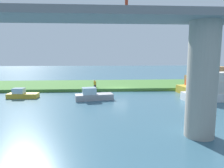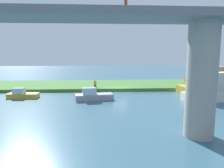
{
  "view_description": "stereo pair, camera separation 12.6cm",
  "coord_description": "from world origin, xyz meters",
  "px_view_note": "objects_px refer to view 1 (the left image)",
  "views": [
    {
      "loc": [
        3.6,
        33.68,
        6.11
      ],
      "look_at": [
        1.66,
        5.0,
        2.0
      ],
      "focal_mm": 33.19,
      "sensor_mm": 36.0,
      "label": 1
    },
    {
      "loc": [
        3.47,
        33.68,
        6.11
      ],
      "look_at": [
        1.66,
        5.0,
        2.0
      ],
      "focal_mm": 33.19,
      "sensor_mm": 36.0,
      "label": 2
    }
  ],
  "objects_px": {
    "person_on_bank": "(95,84)",
    "houseboat_blue": "(208,82)",
    "bridge_pylon": "(202,81)",
    "motorboat_red": "(216,89)",
    "skiff_small": "(93,95)",
    "riverboat_paddlewheel": "(22,94)",
    "mooring_post": "(96,84)"
  },
  "relations": [
    {
      "from": "person_on_bank",
      "to": "houseboat_blue",
      "type": "distance_m",
      "value": 18.45
    },
    {
      "from": "bridge_pylon",
      "to": "motorboat_red",
      "type": "height_order",
      "value": "bridge_pylon"
    },
    {
      "from": "skiff_small",
      "to": "houseboat_blue",
      "type": "height_order",
      "value": "houseboat_blue"
    },
    {
      "from": "person_on_bank",
      "to": "motorboat_red",
      "type": "height_order",
      "value": "motorboat_red"
    },
    {
      "from": "skiff_small",
      "to": "riverboat_paddlewheel",
      "type": "distance_m",
      "value": 10.25
    },
    {
      "from": "motorboat_red",
      "to": "riverboat_paddlewheel",
      "type": "height_order",
      "value": "motorboat_red"
    },
    {
      "from": "person_on_bank",
      "to": "motorboat_red",
      "type": "distance_m",
      "value": 18.29
    },
    {
      "from": "person_on_bank",
      "to": "skiff_small",
      "type": "relative_size",
      "value": 0.26
    },
    {
      "from": "mooring_post",
      "to": "bridge_pylon",
      "type": "bearing_deg",
      "value": 110.83
    },
    {
      "from": "mooring_post",
      "to": "motorboat_red",
      "type": "distance_m",
      "value": 18.59
    },
    {
      "from": "houseboat_blue",
      "to": "riverboat_paddlewheel",
      "type": "distance_m",
      "value": 28.6
    },
    {
      "from": "motorboat_red",
      "to": "riverboat_paddlewheel",
      "type": "xyz_separation_m",
      "value": [
        26.5,
        -3.34,
        -1.03
      ]
    },
    {
      "from": "skiff_small",
      "to": "houseboat_blue",
      "type": "relative_size",
      "value": 0.57
    },
    {
      "from": "bridge_pylon",
      "to": "skiff_small",
      "type": "xyz_separation_m",
      "value": [
        8.29,
        -13.23,
        -3.63
      ]
    },
    {
      "from": "mooring_post",
      "to": "houseboat_blue",
      "type": "xyz_separation_m",
      "value": [
        -18.11,
        3.45,
        0.69
      ]
    },
    {
      "from": "bridge_pylon",
      "to": "mooring_post",
      "type": "bearing_deg",
      "value": -69.17
    },
    {
      "from": "mooring_post",
      "to": "skiff_small",
      "type": "bearing_deg",
      "value": 87.85
    },
    {
      "from": "mooring_post",
      "to": "riverboat_paddlewheel",
      "type": "relative_size",
      "value": 0.23
    },
    {
      "from": "motorboat_red",
      "to": "houseboat_blue",
      "type": "distance_m",
      "value": 6.09
    },
    {
      "from": "skiff_small",
      "to": "houseboat_blue",
      "type": "bearing_deg",
      "value": -166.71
    },
    {
      "from": "person_on_bank",
      "to": "mooring_post",
      "type": "height_order",
      "value": "person_on_bank"
    },
    {
      "from": "bridge_pylon",
      "to": "motorboat_red",
      "type": "bearing_deg",
      "value": -124.59
    },
    {
      "from": "motorboat_red",
      "to": "mooring_post",
      "type": "bearing_deg",
      "value": -29.71
    },
    {
      "from": "motorboat_red",
      "to": "houseboat_blue",
      "type": "bearing_deg",
      "value": -108.92
    },
    {
      "from": "person_on_bank",
      "to": "houseboat_blue",
      "type": "height_order",
      "value": "houseboat_blue"
    },
    {
      "from": "person_on_bank",
      "to": "mooring_post",
      "type": "xyz_separation_m",
      "value": [
        -0.15,
        -0.91,
        -0.2
      ]
    },
    {
      "from": "skiff_small",
      "to": "mooring_post",
      "type": "bearing_deg",
      "value": -92.15
    },
    {
      "from": "skiff_small",
      "to": "riverboat_paddlewheel",
      "type": "height_order",
      "value": "skiff_small"
    },
    {
      "from": "skiff_small",
      "to": "riverboat_paddlewheel",
      "type": "bearing_deg",
      "value": -10.82
    },
    {
      "from": "riverboat_paddlewheel",
      "to": "motorboat_red",
      "type": "bearing_deg",
      "value": 172.82
    },
    {
      "from": "bridge_pylon",
      "to": "person_on_bank",
      "type": "distance_m",
      "value": 21.91
    },
    {
      "from": "mooring_post",
      "to": "motorboat_red",
      "type": "bearing_deg",
      "value": 150.29
    }
  ]
}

